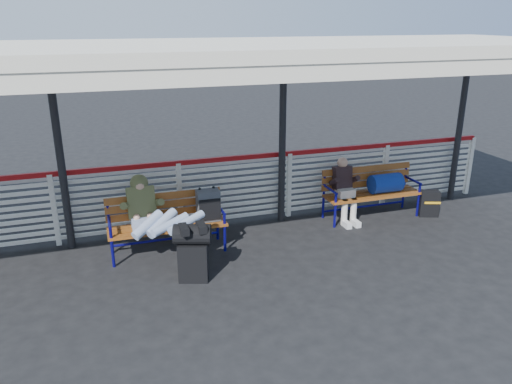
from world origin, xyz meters
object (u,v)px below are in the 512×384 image
object	(u,v)px
traveler_man	(160,218)
suitcase_side	(429,203)
companion_person	(345,189)
luggage_stack	(193,250)
bench_left	(182,213)
bench_right	(378,185)

from	to	relation	value
traveler_man	suitcase_side	world-z (taller)	traveler_man
traveler_man	companion_person	world-z (taller)	traveler_man
luggage_stack	companion_person	size ratio (longest dim) A/B	0.73
bench_left	suitcase_side	size ratio (longest dim) A/B	3.72
luggage_stack	bench_left	xyz separation A→B (m)	(0.04, 1.03, 0.15)
luggage_stack	bench_left	bearing A→B (deg)	106.39
bench_left	bench_right	world-z (taller)	bench_left
companion_person	bench_right	bearing A→B (deg)	0.58
traveler_man	luggage_stack	bearing A→B (deg)	-63.30
bench_right	companion_person	distance (m)	0.68
bench_right	bench_left	bearing A→B (deg)	-175.55
traveler_man	suitcase_side	distance (m)	5.00
luggage_stack	bench_right	distance (m)	3.92
bench_right	companion_person	size ratio (longest dim) A/B	1.57
bench_left	traveler_man	xyz separation A→B (m)	(-0.38, -0.34, 0.10)
suitcase_side	traveler_man	bearing A→B (deg)	-157.36
companion_person	suitcase_side	world-z (taller)	companion_person
bench_left	companion_person	bearing A→B (deg)	5.32
bench_left	luggage_stack	bearing A→B (deg)	-92.06
traveler_man	companion_person	bearing A→B (deg)	10.41
suitcase_side	bench_right	bearing A→B (deg)	-179.31
suitcase_side	luggage_stack	bearing A→B (deg)	-148.76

